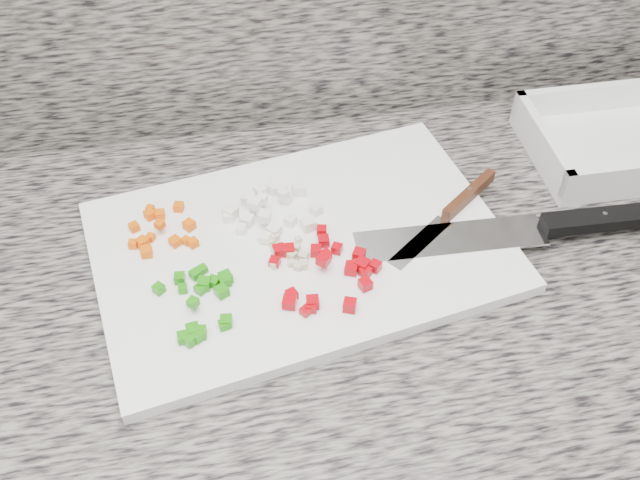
{
  "coord_description": "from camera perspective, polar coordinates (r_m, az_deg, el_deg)",
  "views": [
    {
      "loc": [
        -0.01,
        0.9,
        1.53
      ],
      "look_at": [
        0.1,
        1.46,
        0.94
      ],
      "focal_mm": 40.0,
      "sensor_mm": 36.0,
      "label": 1
    }
  ],
  "objects": [
    {
      "name": "onion_pile",
      "position": [
        0.88,
        -4.34,
        2.59
      ],
      "size": [
        0.12,
        0.1,
        0.02
      ],
      "color": "white",
      "rests_on": "cutting_board"
    },
    {
      "name": "carrot_pile",
      "position": [
        0.87,
        -12.67,
        0.75
      ],
      "size": [
        0.08,
        0.09,
        0.02
      ],
      "color": "#E45704",
      "rests_on": "cutting_board"
    },
    {
      "name": "tray",
      "position": [
        1.07,
        23.1,
        7.24
      ],
      "size": [
        0.26,
        0.19,
        0.05
      ],
      "rotation": [
        0.0,
        0.0,
        -0.02
      ],
      "color": "white",
      "rests_on": "countertop"
    },
    {
      "name": "countertop",
      "position": [
        0.84,
        -6.51,
        -4.59
      ],
      "size": [
        3.96,
        0.64,
        0.04
      ],
      "primitive_type": "cube",
      "color": "slate",
      "rests_on": "cabinet"
    },
    {
      "name": "paring_knife",
      "position": [
        0.9,
        10.9,
        2.66
      ],
      "size": [
        0.17,
        0.14,
        0.02
      ],
      "rotation": [
        0.0,
        0.0,
        0.66
      ],
      "color": "white",
      "rests_on": "cutting_board"
    },
    {
      "name": "cutting_board",
      "position": [
        0.85,
        -1.57,
        -0.52
      ],
      "size": [
        0.53,
        0.39,
        0.02
      ],
      "primitive_type": "cube",
      "rotation": [
        0.0,
        0.0,
        0.17
      ],
      "color": "white",
      "rests_on": "countertop"
    },
    {
      "name": "chef_knife",
      "position": [
        0.9,
        17.99,
        1.08
      ],
      "size": [
        0.38,
        0.06,
        0.02
      ],
      "rotation": [
        0.0,
        0.0,
        -0.05
      ],
      "color": "white",
      "rests_on": "cutting_board"
    },
    {
      "name": "red_pepper_pile",
      "position": [
        0.81,
        0.69,
        -2.4
      ],
      "size": [
        0.13,
        0.13,
        0.02
      ],
      "color": "#B1020C",
      "rests_on": "cutting_board"
    },
    {
      "name": "garlic_pile",
      "position": [
        0.83,
        -2.53,
        -1.05
      ],
      "size": [
        0.05,
        0.06,
        0.01
      ],
      "color": "beige",
      "rests_on": "cutting_board"
    },
    {
      "name": "green_pepper_pile",
      "position": [
        0.79,
        -9.39,
        -4.95
      ],
      "size": [
        0.09,
        0.11,
        0.02
      ],
      "color": "#1D830B",
      "rests_on": "cutting_board"
    },
    {
      "name": "cabinet",
      "position": [
        1.23,
        -4.69,
        -17.95
      ],
      "size": [
        3.92,
        0.62,
        0.86
      ],
      "primitive_type": "cube",
      "color": "silver",
      "rests_on": "ground"
    }
  ]
}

